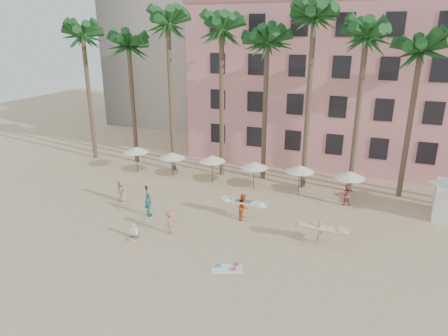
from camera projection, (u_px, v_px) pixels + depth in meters
ground at (208, 263)px, 24.09m from camera, size 120.00×120.00×0.00m
pink_hotel at (366, 84)px, 42.00m from camera, size 35.00×14.00×16.00m
palm_row at (284, 35)px, 32.91m from camera, size 44.40×5.40×16.30m
umbrella_row at (232, 161)px, 35.37m from camera, size 22.50×2.70×2.73m
beach_towel at (227, 268)px, 23.56m from camera, size 2.05×1.65×0.14m
carrier_yellow at (320, 231)px, 25.95m from camera, size 2.97×1.12×1.68m
carrier_white at (243, 206)px, 29.47m from camera, size 2.92×1.03×1.95m
beachgoers at (196, 203)px, 30.23m from camera, size 18.15×10.35×1.86m
paddle at (147, 196)px, 30.35m from camera, size 0.18×0.04×2.23m
seated_man at (134, 234)px, 26.90m from camera, size 0.43×0.75×0.98m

